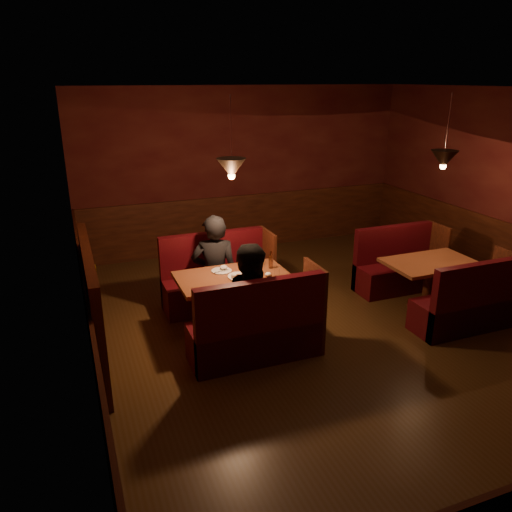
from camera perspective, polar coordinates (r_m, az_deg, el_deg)
name	(u,v)px	position (r m, az deg, el deg)	size (l,w,h in m)	color
room	(322,252)	(6.00, 7.57, 0.41)	(6.02, 7.02, 2.92)	#442A11
main_table	(234,288)	(6.18, -2.48, -3.69)	(1.37, 0.83, 0.96)	brown
main_bench_far	(218,283)	(6.95, -4.40, -3.10)	(1.50, 0.54, 1.03)	#39080B
main_bench_near	(259,333)	(5.63, 0.30, -8.83)	(1.50, 0.54, 1.03)	#39080B
second_table	(429,273)	(7.19, 19.21, -1.89)	(1.20, 0.77, 0.68)	brown
second_bench_far	(397,269)	(7.79, 15.87, -1.44)	(1.33, 0.50, 0.95)	#39080B
second_bench_near	(468,308)	(6.80, 23.04, -5.48)	(1.33, 0.50, 0.95)	#39080B
diner_a	(214,252)	(6.59, -4.79, 0.48)	(0.62, 0.41, 1.71)	black
diner_b	(254,285)	(5.57, -0.22, -3.38)	(0.81, 0.63, 1.66)	black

